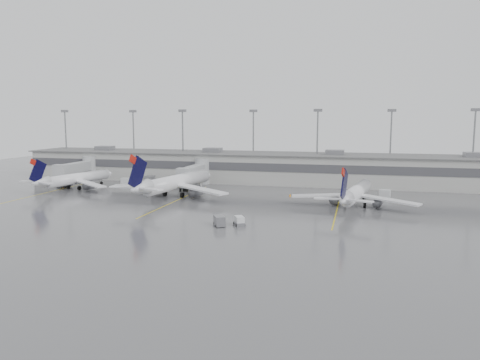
% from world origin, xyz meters
% --- Properties ---
extents(ground, '(260.00, 260.00, 0.00)m').
position_xyz_m(ground, '(0.00, 0.00, 0.00)').
color(ground, '#4F4F51').
rests_on(ground, ground).
extents(terminal, '(152.00, 17.00, 9.45)m').
position_xyz_m(terminal, '(-0.01, 57.98, 4.17)').
color(terminal, '#ADADA8').
rests_on(terminal, ground).
extents(light_masts, '(142.40, 8.00, 20.60)m').
position_xyz_m(light_masts, '(0.00, 63.75, 12.03)').
color(light_masts, gray).
rests_on(light_masts, ground).
extents(jet_bridge_left, '(4.00, 17.20, 7.00)m').
position_xyz_m(jet_bridge_left, '(-55.50, 45.72, 3.87)').
color(jet_bridge_left, '#999B9E').
rests_on(jet_bridge_left, ground).
extents(jet_bridge_right, '(4.00, 17.20, 7.00)m').
position_xyz_m(jet_bridge_right, '(-20.50, 45.72, 3.87)').
color(jet_bridge_right, '#999B9E').
rests_on(jet_bridge_right, ground).
extents(stand_markings, '(105.25, 40.00, 0.01)m').
position_xyz_m(stand_markings, '(-0.00, 24.00, 0.01)').
color(stand_markings, yellow).
rests_on(stand_markings, ground).
extents(jet_far_left, '(23.98, 27.17, 8.90)m').
position_xyz_m(jet_far_left, '(-48.84, 32.34, 2.77)').
color(jet_far_left, white).
rests_on(jet_far_left, ground).
extents(jet_mid_left, '(29.73, 33.62, 10.96)m').
position_xyz_m(jet_mid_left, '(-19.78, 28.14, 3.41)').
color(jet_mid_left, white).
rests_on(jet_mid_left, ground).
extents(jet_mid_right, '(25.69, 29.03, 9.45)m').
position_xyz_m(jet_mid_right, '(21.00, 25.93, 2.94)').
color(jet_mid_right, white).
rests_on(jet_mid_right, ground).
extents(baggage_tug, '(2.53, 2.91, 1.60)m').
position_xyz_m(baggage_tug, '(2.01, 3.56, 0.62)').
color(baggage_tug, silver).
rests_on(baggage_tug, ground).
extents(baggage_cart, '(2.71, 3.17, 1.77)m').
position_xyz_m(baggage_cart, '(-1.19, 2.36, 0.92)').
color(baggage_cart, slate).
rests_on(baggage_cart, ground).
extents(gse_uld_a, '(2.30, 1.59, 1.58)m').
position_xyz_m(gse_uld_a, '(-41.28, 44.70, 0.79)').
color(gse_uld_a, silver).
rests_on(gse_uld_a, ground).
extents(gse_uld_b, '(2.57, 1.86, 1.70)m').
position_xyz_m(gse_uld_b, '(-18.95, 40.43, 0.85)').
color(gse_uld_b, silver).
rests_on(gse_uld_b, ground).
extents(gse_uld_c, '(2.68, 2.01, 1.73)m').
position_xyz_m(gse_uld_c, '(27.50, 39.52, 0.86)').
color(gse_uld_c, silver).
rests_on(gse_uld_c, ground).
extents(gse_loader, '(2.49, 3.73, 2.23)m').
position_xyz_m(gse_loader, '(-34.52, 45.79, 1.11)').
color(gse_loader, slate).
rests_on(gse_loader, ground).
extents(cone_a, '(0.43, 0.43, 0.69)m').
position_xyz_m(cone_a, '(-52.98, 33.30, 0.35)').
color(cone_a, orange).
rests_on(cone_a, ground).
extents(cone_b, '(0.44, 0.44, 0.70)m').
position_xyz_m(cone_b, '(-13.91, 36.43, 0.35)').
color(cone_b, orange).
rests_on(cone_b, ground).
extents(cone_c, '(0.44, 0.44, 0.70)m').
position_xyz_m(cone_c, '(6.13, 35.11, 0.35)').
color(cone_c, orange).
rests_on(cone_c, ground).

